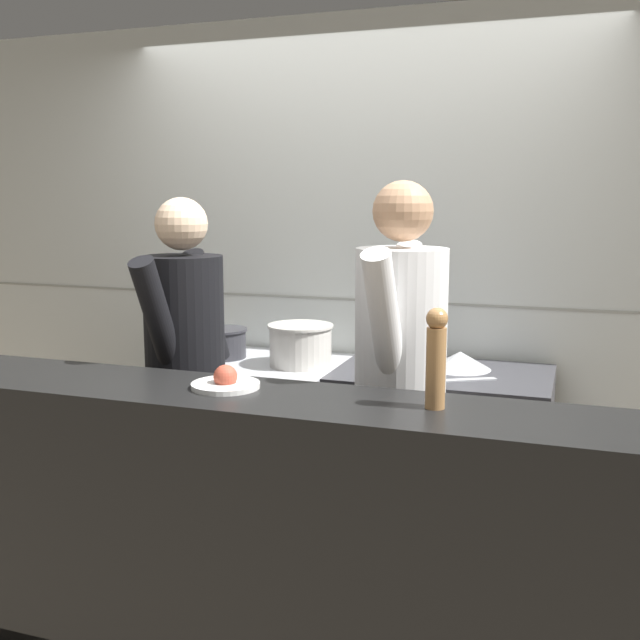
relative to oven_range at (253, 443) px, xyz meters
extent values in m
plane|color=#7F705B|center=(0.46, -0.88, -0.43)|extent=(14.00, 14.00, 0.00)
cube|color=silver|center=(0.46, 0.40, 0.87)|extent=(8.00, 0.06, 2.60)
cube|color=gray|center=(0.46, 0.37, 0.72)|extent=(8.00, 0.00, 0.01)
cube|color=#232326|center=(0.00, 0.00, -0.02)|extent=(0.88, 0.70, 0.82)
cube|color=#B7BABF|center=(0.00, 0.00, 0.41)|extent=(0.89, 0.71, 0.04)
cube|color=#B7BABF|center=(0.00, -0.33, 0.04)|extent=(0.79, 0.03, 0.10)
cube|color=#38383D|center=(0.97, 0.00, 0.01)|extent=(0.98, 0.65, 0.89)
cube|color=black|center=(0.97, -0.30, -0.38)|extent=(0.96, 0.04, 0.10)
cube|color=black|center=(0.51, -1.12, 0.08)|extent=(2.65, 0.45, 1.03)
cylinder|color=#2D2D33|center=(-0.19, 0.05, 0.51)|extent=(0.25, 0.25, 0.15)
cylinder|color=#2D2D33|center=(-0.19, 0.05, 0.58)|extent=(0.27, 0.27, 0.01)
cylinder|color=beige|center=(0.26, 0.01, 0.53)|extent=(0.31, 0.31, 0.21)
cylinder|color=beige|center=(0.26, 0.01, 0.63)|extent=(0.32, 0.32, 0.01)
cone|color=#B7BABF|center=(1.03, 0.08, 0.50)|extent=(0.29, 0.29, 0.08)
cube|color=#B7BABF|center=(1.11, -0.13, 0.46)|extent=(0.23, 0.15, 0.01)
cube|color=black|center=(0.95, -0.21, 0.47)|extent=(0.11, 0.07, 0.02)
cylinder|color=white|center=(0.39, -1.09, 0.60)|extent=(0.24, 0.24, 0.02)
sphere|color=#B24733|center=(0.39, -1.09, 0.63)|extent=(0.08, 0.08, 0.08)
cylinder|color=#AD7A47|center=(1.13, -1.10, 0.72)|extent=(0.06, 0.06, 0.26)
sphere|color=#AD7A47|center=(1.13, -1.10, 0.88)|extent=(0.07, 0.07, 0.07)
cube|color=black|center=(-0.05, -0.58, -0.04)|extent=(0.29, 0.19, 0.79)
cylinder|color=black|center=(-0.05, -0.58, 0.68)|extent=(0.34, 0.34, 0.65)
sphere|color=beige|center=(-0.05, -0.58, 1.14)|extent=(0.22, 0.22, 0.22)
cylinder|color=black|center=(-0.05, -0.37, 0.76)|extent=(0.10, 0.33, 0.54)
cylinder|color=black|center=(-0.05, -0.78, 0.76)|extent=(0.10, 0.33, 0.54)
cube|color=black|center=(0.90, -0.58, -0.02)|extent=(0.31, 0.21, 0.82)
cylinder|color=white|center=(0.90, -0.58, 0.72)|extent=(0.37, 0.37, 0.68)
sphere|color=tan|center=(0.90, -0.58, 1.20)|extent=(0.23, 0.23, 0.23)
cylinder|color=white|center=(0.91, -0.37, 0.80)|extent=(0.12, 0.34, 0.57)
cylinder|color=white|center=(0.89, -0.79, 0.80)|extent=(0.12, 0.34, 0.57)
camera|label=1|loc=(1.54, -3.37, 1.26)|focal=42.00mm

